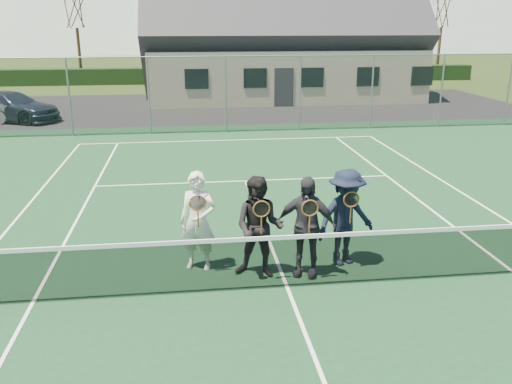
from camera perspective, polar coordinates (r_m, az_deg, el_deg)
ground at (r=28.45m, az=-4.14°, el=8.81°), size 220.00×220.00×0.00m
court_surface at (r=9.28m, az=3.29°, el=-10.04°), size 30.00×30.00×0.02m
tarmac_carpark at (r=28.51m, az=-12.28°, el=8.49°), size 40.00×12.00×0.01m
hedge_row at (r=40.28m, az=-5.19°, el=12.14°), size 40.00×1.20×1.10m
hill_east at (r=117.61m, az=22.53°, el=17.62°), size 90.00×90.00×14.00m
car_c at (r=26.78m, az=-24.41°, el=8.18°), size 4.87×3.54×1.31m
court_markings at (r=9.27m, az=3.29°, el=-9.96°), size 11.03×23.83×0.01m
tennis_net at (r=9.05m, az=3.34°, el=-7.07°), size 11.68×0.08×1.10m
perimeter_fence at (r=21.81m, az=-3.20°, el=10.21°), size 30.07×0.07×3.02m
clubhouse at (r=32.55m, az=2.63°, el=16.99°), size 15.60×8.20×7.70m
tree_d at (r=43.28m, az=11.59°, el=19.20°), size 3.20×3.20×7.77m
tree_e at (r=45.52m, az=19.16°, el=18.53°), size 3.20×3.20×7.77m
player_a at (r=9.65m, az=-6.12°, el=-3.07°), size 0.76×0.62×1.80m
player_b at (r=9.31m, az=0.34°, el=-3.74°), size 1.05×0.94×1.80m
player_c at (r=9.40m, az=5.26°, el=-3.63°), size 1.14×0.79×1.80m
player_d at (r=9.92m, az=9.42°, el=-2.64°), size 1.32×1.02×1.80m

